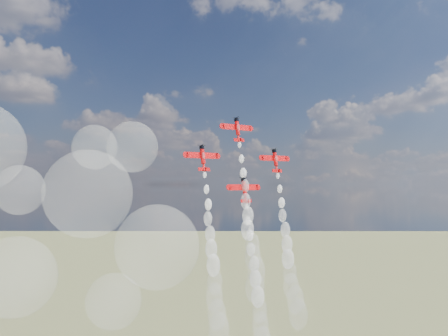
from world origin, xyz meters
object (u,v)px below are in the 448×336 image
plane_slot (245,189)px  plane_right (275,160)px  plane_left (203,158)px  plane_lead (237,129)px

plane_slot → plane_right: bearing=7.7°
plane_left → plane_right: 26.38m
plane_lead → plane_right: 16.10m
plane_lead → plane_left: bearing=-172.3°
plane_lead → plane_right: bearing=-7.7°
plane_left → plane_right: same height
plane_slot → plane_lead: bearing=90.0°
plane_lead → plane_right: size_ratio=1.00×
plane_lead → plane_left: size_ratio=1.00×
plane_lead → plane_left: 16.10m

